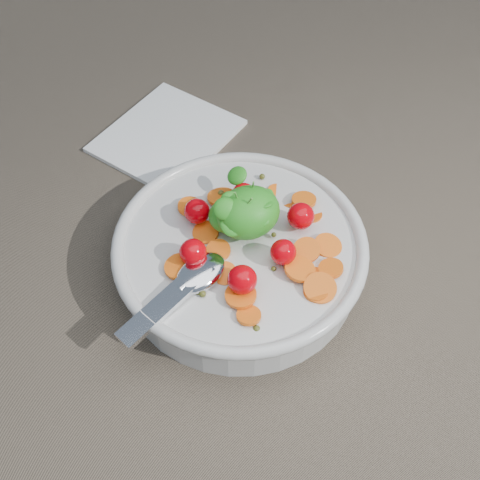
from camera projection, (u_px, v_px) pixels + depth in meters
ground at (249, 283)px, 0.62m from camera, size 6.00×6.00×0.00m
bowl at (240, 253)px, 0.60m from camera, size 0.27×0.25×0.11m
napkin at (167, 136)px, 0.75m from camera, size 0.20×0.19×0.01m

